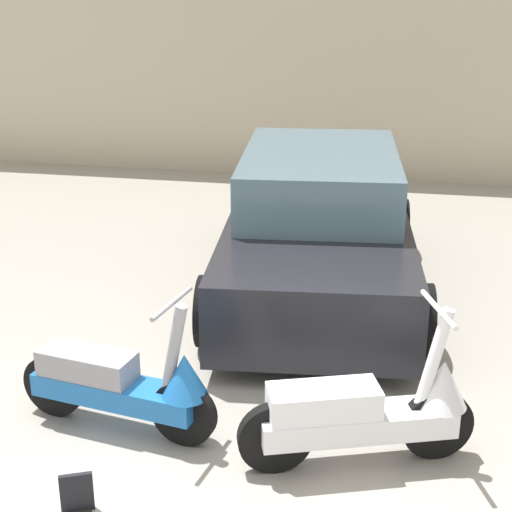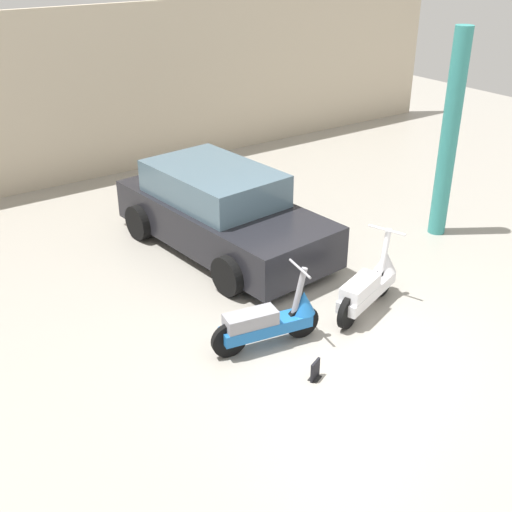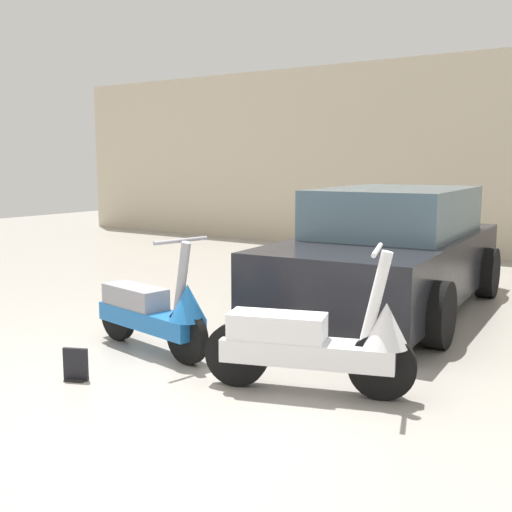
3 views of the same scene
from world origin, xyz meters
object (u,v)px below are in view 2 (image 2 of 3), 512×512
Objects in this scene: placard_near_left_scooter at (315,371)px; car_rear_left at (221,212)px; support_column_side at (449,136)px; scooter_front_left at (271,320)px; scooter_front_right at (370,284)px.

car_rear_left is at bearing 74.90° from placard_near_left_scooter.
car_rear_left is 16.37× the size of placard_near_left_scooter.
support_column_side reaches higher than car_rear_left.
support_column_side is (4.55, 2.04, 1.67)m from placard_near_left_scooter.
scooter_front_right reaches higher than scooter_front_left.
placard_near_left_scooter is at bearing -79.03° from scooter_front_left.
placard_near_left_scooter is at bearing -155.83° from support_column_side.
placard_near_left_scooter is (0.01, -0.90, -0.26)m from scooter_front_left.
support_column_side reaches higher than scooter_front_left.
support_column_side is at bearing 24.17° from placard_near_left_scooter.
scooter_front_left is at bearing -165.97° from support_column_side.
scooter_front_left is 5.84× the size of placard_near_left_scooter.
support_column_side is at bearing 3.50° from scooter_front_right.
support_column_side reaches higher than placard_near_left_scooter.
support_column_side is (3.54, -1.71, 1.12)m from car_rear_left.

